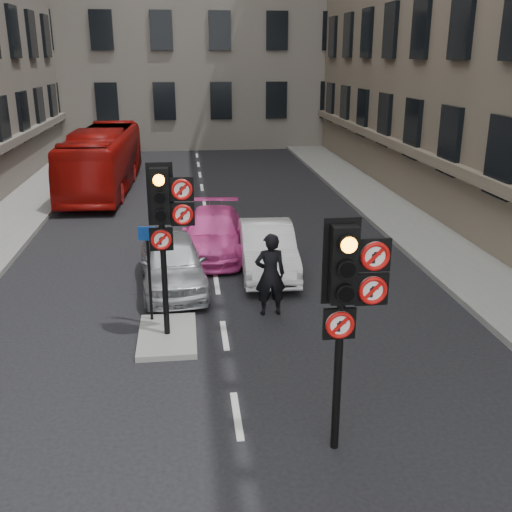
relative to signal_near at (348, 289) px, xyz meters
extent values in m
plane|color=black|center=(-1.49, -0.99, -2.58)|extent=(120.00, 120.00, 0.00)
cube|color=gray|center=(5.71, 11.01, -2.50)|extent=(3.00, 50.00, 0.16)
cube|color=gray|center=(-2.69, 4.01, -2.52)|extent=(1.20, 2.00, 0.12)
cylinder|color=black|center=(-0.09, 0.01, -1.38)|extent=(0.12, 0.12, 2.40)
cube|color=black|center=(-0.09, 0.01, 0.37)|extent=(0.36, 0.28, 1.10)
cube|color=black|center=(-0.09, 0.14, 0.37)|extent=(0.52, 0.03, 1.25)
cylinder|color=orange|center=(-0.09, -0.24, 0.72)|extent=(0.22, 0.01, 0.22)
cylinder|color=black|center=(-0.09, -0.24, 0.37)|extent=(0.22, 0.01, 0.22)
cylinder|color=black|center=(-0.09, -0.24, 0.02)|extent=(0.22, 0.01, 0.22)
cube|color=black|center=(0.33, -0.01, 0.49)|extent=(0.47, 0.05, 0.47)
cylinder|color=white|center=(0.33, -0.05, 0.49)|extent=(0.41, 0.02, 0.41)
torus|color=#BF0C0A|center=(0.33, -0.07, 0.49)|extent=(0.41, 0.06, 0.41)
cube|color=#BF0C0A|center=(0.33, -0.07, 0.49)|extent=(0.25, 0.01, 0.25)
cube|color=black|center=(0.33, -0.01, -0.01)|extent=(0.47, 0.05, 0.47)
cylinder|color=white|center=(0.33, -0.05, -0.01)|extent=(0.41, 0.02, 0.41)
torus|color=#BF0C0A|center=(0.33, -0.07, -0.01)|extent=(0.41, 0.06, 0.41)
cube|color=#BF0C0A|center=(0.33, -0.07, -0.01)|extent=(0.25, 0.01, 0.25)
cube|color=black|center=(-0.11, -0.01, -0.51)|extent=(0.47, 0.05, 0.47)
cylinder|color=white|center=(-0.11, -0.05, -0.51)|extent=(0.41, 0.02, 0.41)
torus|color=#BF0C0A|center=(-0.11, -0.07, -0.51)|extent=(0.41, 0.06, 0.41)
cube|color=#BF0C0A|center=(-0.11, -0.07, -0.51)|extent=(0.25, 0.01, 0.25)
cylinder|color=black|center=(-2.69, 4.01, -1.26)|extent=(0.12, 0.12, 2.40)
cube|color=black|center=(-2.69, 4.01, 0.49)|extent=(0.36, 0.28, 1.10)
cube|color=black|center=(-2.69, 4.14, 0.49)|extent=(0.52, 0.03, 1.25)
cylinder|color=orange|center=(-2.69, 3.76, 0.84)|extent=(0.22, 0.02, 0.22)
cylinder|color=black|center=(-2.69, 3.76, 0.49)|extent=(0.22, 0.02, 0.22)
cylinder|color=black|center=(-2.69, 3.76, 0.14)|extent=(0.22, 0.02, 0.22)
cube|color=black|center=(-2.27, 3.99, 0.61)|extent=(0.47, 0.05, 0.47)
cylinder|color=white|center=(-2.27, 3.95, 0.61)|extent=(0.41, 0.02, 0.41)
torus|color=#BF0C0A|center=(-2.27, 3.93, 0.61)|extent=(0.41, 0.06, 0.41)
cube|color=#BF0C0A|center=(-2.27, 3.93, 0.61)|extent=(0.25, 0.02, 0.25)
cube|color=black|center=(-2.27, 3.99, 0.11)|extent=(0.47, 0.05, 0.47)
cylinder|color=white|center=(-2.27, 3.95, 0.11)|extent=(0.41, 0.02, 0.41)
torus|color=#BF0C0A|center=(-2.27, 3.93, 0.11)|extent=(0.41, 0.06, 0.41)
cube|color=#BF0C0A|center=(-2.27, 3.93, 0.11)|extent=(0.25, 0.02, 0.25)
cube|color=black|center=(-2.71, 3.99, -0.39)|extent=(0.47, 0.05, 0.47)
cylinder|color=white|center=(-2.71, 3.95, -0.39)|extent=(0.41, 0.02, 0.41)
torus|color=#BF0C0A|center=(-2.71, 3.93, -0.39)|extent=(0.41, 0.06, 0.41)
cube|color=#BF0C0A|center=(-2.71, 3.93, -0.39)|extent=(0.25, 0.02, 0.25)
imported|color=#B0B2B8|center=(-2.60, 6.94, -1.91)|extent=(1.90, 4.06, 1.34)
imported|color=white|center=(-0.05, 7.83, -1.92)|extent=(1.56, 4.07, 1.32)
imported|color=#E944A1|center=(-1.44, 9.62, -1.95)|extent=(2.18, 4.49, 1.26)
imported|color=#9C0E0B|center=(-5.72, 18.91, -1.24)|extent=(2.61, 9.72, 2.69)
imported|color=black|center=(-2.18, 6.59, -2.14)|extent=(0.44, 1.49, 0.89)
imported|color=black|center=(-0.37, 5.01, -1.62)|extent=(0.72, 0.49, 1.93)
cylinder|color=black|center=(-3.04, 4.76, -1.42)|extent=(0.06, 0.06, 2.09)
cube|color=navy|center=(-3.04, 4.71, -0.48)|extent=(0.37, 0.12, 0.29)
camera|label=1|loc=(-2.17, -7.50, 3.08)|focal=42.00mm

